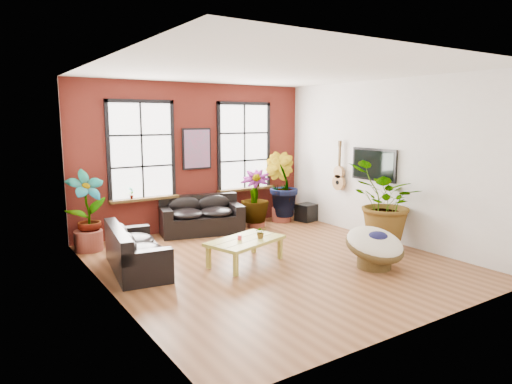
% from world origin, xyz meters
% --- Properties ---
extents(room, '(6.04, 6.54, 3.54)m').
position_xyz_m(room, '(0.00, 0.15, 1.75)').
color(room, brown).
rests_on(room, ground).
extents(sofa_back, '(2.06, 1.35, 0.87)m').
position_xyz_m(sofa_back, '(-0.13, 2.77, 0.39)').
color(sofa_back, black).
rests_on(sofa_back, ground).
extents(sofa_left, '(1.09, 2.07, 0.78)m').
position_xyz_m(sofa_left, '(-2.34, 0.98, 0.35)').
color(sofa_left, black).
rests_on(sofa_left, ground).
extents(coffee_table, '(1.61, 1.21, 0.55)m').
position_xyz_m(coffee_table, '(-0.49, 0.22, 0.41)').
color(coffee_table, '#A6A23C').
rests_on(coffee_table, ground).
extents(papasan_chair, '(1.16, 1.17, 0.79)m').
position_xyz_m(papasan_chair, '(1.33, -1.27, 0.41)').
color(papasan_chair, '#4B3A1A').
rests_on(papasan_chair, ground).
extents(poster, '(0.74, 0.06, 0.98)m').
position_xyz_m(poster, '(0.00, 3.18, 1.95)').
color(poster, black).
rests_on(poster, room).
extents(tv_wall_unit, '(0.13, 1.86, 1.20)m').
position_xyz_m(tv_wall_unit, '(2.93, 0.60, 1.54)').
color(tv_wall_unit, black).
rests_on(tv_wall_unit, room).
extents(media_box, '(0.61, 0.53, 0.45)m').
position_xyz_m(media_box, '(2.78, 2.38, 0.22)').
color(media_box, black).
rests_on(media_box, ground).
extents(pot_back_left, '(0.69, 0.69, 0.41)m').
position_xyz_m(pot_back_left, '(-2.72, 2.69, 0.21)').
color(pot_back_left, brown).
rests_on(pot_back_left, ground).
extents(pot_back_right, '(0.65, 0.65, 0.37)m').
position_xyz_m(pot_back_right, '(2.17, 2.69, 0.18)').
color(pot_back_right, brown).
rests_on(pot_back_right, ground).
extents(pot_right_wall, '(0.61, 0.61, 0.42)m').
position_xyz_m(pot_right_wall, '(2.44, -0.54, 0.21)').
color(pot_right_wall, brown).
rests_on(pot_right_wall, ground).
extents(pot_mid, '(0.56, 0.56, 0.32)m').
position_xyz_m(pot_mid, '(1.26, 2.52, 0.16)').
color(pot_mid, brown).
rests_on(pot_mid, ground).
extents(floor_plant_back_left, '(0.87, 0.67, 1.51)m').
position_xyz_m(floor_plant_back_left, '(-2.70, 2.70, 0.90)').
color(floor_plant_back_left, '#12461D').
rests_on(floor_plant_back_left, ground).
extents(floor_plant_back_right, '(0.98, 1.10, 1.66)m').
position_xyz_m(floor_plant_back_right, '(2.15, 2.70, 0.98)').
color(floor_plant_back_right, '#12461D').
rests_on(floor_plant_back_right, ground).
extents(floor_plant_right_wall, '(1.72, 1.57, 1.63)m').
position_xyz_m(floor_plant_right_wall, '(2.43, -0.52, 0.98)').
color(floor_plant_right_wall, '#12461D').
rests_on(floor_plant_right_wall, ground).
extents(floor_plant_mid, '(1.01, 1.01, 1.28)m').
position_xyz_m(floor_plant_mid, '(1.22, 2.52, 0.78)').
color(floor_plant_mid, '#12461D').
rests_on(floor_plant_mid, ground).
extents(table_plant, '(0.26, 0.25, 0.23)m').
position_xyz_m(table_plant, '(-0.21, 0.11, 0.58)').
color(table_plant, '#12461D').
rests_on(table_plant, coffee_table).
extents(sill_plant_left, '(0.17, 0.17, 0.27)m').
position_xyz_m(sill_plant_left, '(-1.65, 3.13, 1.04)').
color(sill_plant_left, '#12461D').
rests_on(sill_plant_left, room).
extents(sill_plant_right, '(0.19, 0.19, 0.27)m').
position_xyz_m(sill_plant_right, '(1.70, 3.13, 1.04)').
color(sill_plant_right, '#12461D').
rests_on(sill_plant_right, room).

